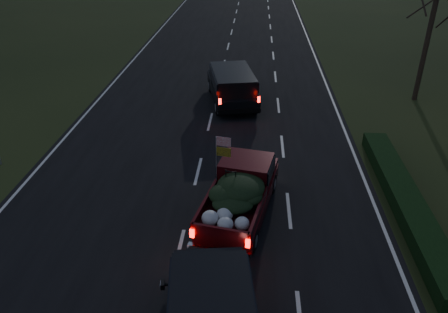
# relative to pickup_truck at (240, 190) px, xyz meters

# --- Properties ---
(ground) EXTENTS (120.00, 120.00, 0.00)m
(ground) POSITION_rel_pickup_truck_xyz_m (-1.84, -2.22, -0.98)
(ground) COLOR black
(ground) RESTS_ON ground
(road_asphalt) EXTENTS (14.00, 120.00, 0.02)m
(road_asphalt) POSITION_rel_pickup_truck_xyz_m (-1.84, -2.22, -0.97)
(road_asphalt) COLOR black
(road_asphalt) RESTS_ON ground
(hedge_row) EXTENTS (1.00, 10.00, 0.60)m
(hedge_row) POSITION_rel_pickup_truck_xyz_m (5.96, 0.78, -0.68)
(hedge_row) COLOR black
(hedge_row) RESTS_ON ground
(bare_tree_far) EXTENTS (3.60, 3.60, 7.00)m
(bare_tree_far) POSITION_rel_pickup_truck_xyz_m (9.66, 11.78, 4.25)
(bare_tree_far) COLOR black
(bare_tree_far) RESTS_ON ground
(pickup_truck) EXTENTS (2.83, 5.25, 2.61)m
(pickup_truck) POSITION_rel_pickup_truck_xyz_m (0.00, 0.00, 0.00)
(pickup_truck) COLOR #3E080D
(pickup_truck) RESTS_ON ground
(lead_suv) EXTENTS (3.25, 5.67, 1.53)m
(lead_suv) POSITION_rel_pickup_truck_xyz_m (-0.85, 10.51, 0.18)
(lead_suv) COLOR black
(lead_suv) RESTS_ON ground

